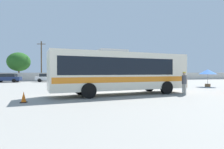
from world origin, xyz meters
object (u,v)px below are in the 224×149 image
object	(u,v)px
vendor_umbrella_near_gate_blue	(208,72)
roadside_tree_midright	(88,61)
roadside_tree_left	(19,62)
parked_car_second_white	(47,77)
parked_car_rightmost_red	(109,77)
utility_pole_near	(41,60)
roadside_tree_midleft	(57,63)
parked_car_third_maroon	(77,77)
parked_car_leftmost_dark_blue	(8,78)
attendant_by_bus_door	(184,82)
coach_bus_cream_orange	(120,71)
traffic_cone_on_apron	(24,97)

from	to	relation	value
vendor_umbrella_near_gate_blue	roadside_tree_midright	size ratio (longest dim) A/B	0.30
roadside_tree_left	parked_car_second_white	bearing A→B (deg)	-45.59
parked_car_rightmost_red	utility_pole_near	xyz separation A→B (m)	(-13.45, 6.72, 3.64)
roadside_tree_midleft	roadside_tree_midright	xyz separation A→B (m)	(7.26, 1.63, 0.62)
parked_car_second_white	roadside_tree_left	distance (m)	9.30
parked_car_second_white	parked_car_third_maroon	world-z (taller)	parked_car_second_white
parked_car_leftmost_dark_blue	attendant_by_bus_door	bearing A→B (deg)	-52.11
attendant_by_bus_door	parked_car_second_white	size ratio (longest dim) A/B	0.43
parked_car_leftmost_dark_blue	parked_car_third_maroon	bearing A→B (deg)	-1.55
coach_bus_cream_orange	parked_car_second_white	xyz separation A→B (m)	(-7.27, 22.51, -1.06)
parked_car_second_white	parked_car_third_maroon	xyz separation A→B (m)	(5.46, -0.53, -0.03)
coach_bus_cream_orange	traffic_cone_on_apron	bearing A→B (deg)	-159.69
roadside_tree_left	roadside_tree_midright	world-z (taller)	roadside_tree_midright
roadside_tree_midleft	utility_pole_near	bearing A→B (deg)	-155.91
parked_car_leftmost_dark_blue	traffic_cone_on_apron	bearing A→B (deg)	-73.57
traffic_cone_on_apron	roadside_tree_midright	bearing A→B (deg)	76.96
parked_car_second_white	parked_car_rightmost_red	world-z (taller)	parked_car_rightmost_red
coach_bus_cream_orange	attendant_by_bus_door	size ratio (longest dim) A/B	6.34
vendor_umbrella_near_gate_blue	parked_car_second_white	bearing A→B (deg)	138.41
coach_bus_cream_orange	parked_car_third_maroon	xyz separation A→B (m)	(-1.81, 21.97, -1.09)
utility_pole_near	roadside_tree_midleft	size ratio (longest dim) A/B	1.61
coach_bus_cream_orange	parked_car_third_maroon	size ratio (longest dim) A/B	2.47
roadside_tree_midleft	traffic_cone_on_apron	world-z (taller)	roadside_tree_midleft
parked_car_leftmost_dark_blue	roadside_tree_midleft	world-z (taller)	roadside_tree_midleft
vendor_umbrella_near_gate_blue	utility_pole_near	world-z (taller)	utility_pole_near
traffic_cone_on_apron	parked_car_third_maroon	bearing A→B (deg)	79.03
parked_car_third_maroon	roadside_tree_midleft	distance (m)	10.06
attendant_by_bus_door	parked_car_second_white	world-z (taller)	attendant_by_bus_door
vendor_umbrella_near_gate_blue	parked_car_leftmost_dark_blue	bearing A→B (deg)	146.62
parked_car_leftmost_dark_blue	utility_pole_near	xyz separation A→B (m)	(4.83, 6.95, 3.64)
coach_bus_cream_orange	parked_car_leftmost_dark_blue	xyz separation A→B (m)	(-13.83, 22.30, -1.06)
parked_car_second_white	utility_pole_near	bearing A→B (deg)	104.44
roadside_tree_midleft	vendor_umbrella_near_gate_blue	bearing A→B (deg)	-54.63
coach_bus_cream_orange	roadside_tree_midleft	size ratio (longest dim) A/B	2.14
parked_car_leftmost_dark_blue	traffic_cone_on_apron	distance (m)	25.78
roadside_tree_midleft	traffic_cone_on_apron	xyz separation A→B (m)	(-0.79, -33.12, -3.56)
attendant_by_bus_door	parked_car_rightmost_red	xyz separation A→B (m)	(-0.26, 24.05, -0.21)
roadside_tree_left	roadside_tree_midleft	world-z (taller)	roadside_tree_left
utility_pole_near	roadside_tree_midleft	xyz separation A→B (m)	(3.25, 1.45, -0.58)
roadside_tree_left	parked_car_leftmost_dark_blue	bearing A→B (deg)	-93.85
roadside_tree_midleft	coach_bus_cream_orange	bearing A→B (deg)	-79.38
coach_bus_cream_orange	utility_pole_near	distance (m)	30.71
roadside_tree_left	roadside_tree_midleft	xyz separation A→B (m)	(7.64, 1.94, -0.09)
attendant_by_bus_door	roadside_tree_midright	size ratio (longest dim) A/B	0.26
attendant_by_bus_door	parked_car_third_maroon	world-z (taller)	attendant_by_bus_door
parked_car_leftmost_dark_blue	utility_pole_near	world-z (taller)	utility_pole_near
parked_car_second_white	parked_car_rightmost_red	size ratio (longest dim) A/B	0.96
vendor_umbrella_near_gate_blue	parked_car_third_maroon	size ratio (longest dim) A/B	0.46
parked_car_second_white	parked_car_rightmost_red	bearing A→B (deg)	0.07
parked_car_second_white	utility_pole_near	xyz separation A→B (m)	(-1.73, 6.74, 3.64)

